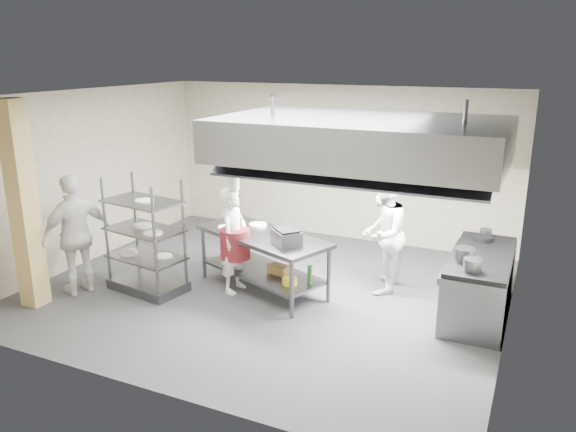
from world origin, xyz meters
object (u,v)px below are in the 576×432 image
at_px(chef_line, 383,234).
at_px(island, 263,262).
at_px(stockpot, 464,254).
at_px(pass_rack, 145,236).
at_px(chef_head, 234,241).
at_px(griddle, 286,237).
at_px(chef_plating, 76,235).
at_px(cooking_range, 479,286).

bearing_deg(chef_line, island, -67.69).
bearing_deg(stockpot, pass_rack, -169.12).
bearing_deg(stockpot, island, -177.52).
height_order(chef_head, griddle, chef_head).
distance_m(island, chef_plating, 2.86).
height_order(pass_rack, stockpot, pass_rack).
xyz_separation_m(island, chef_plating, (-2.52, -1.27, 0.47)).
bearing_deg(cooking_range, chef_plating, -162.54).
relative_size(griddle, stockpot, 1.60).
xyz_separation_m(island, stockpot, (2.97, 0.13, 0.54)).
xyz_separation_m(griddle, stockpot, (2.44, 0.39, -0.02)).
distance_m(pass_rack, cooking_range, 4.99).
distance_m(pass_rack, chef_plating, 1.02).
height_order(pass_rack, chef_plating, chef_plating).
xyz_separation_m(cooking_range, chef_plating, (-5.68, -1.79, 0.51)).
bearing_deg(chef_head, chef_plating, 114.77).
xyz_separation_m(pass_rack, chef_line, (3.32, 1.49, 0.04)).
xyz_separation_m(cooking_range, stockpot, (-0.20, -0.39, 0.57)).
xyz_separation_m(pass_rack, chef_plating, (-0.88, -0.51, 0.04)).
height_order(pass_rack, chef_head, pass_rack).
xyz_separation_m(cooking_range, chef_head, (-3.54, -0.73, 0.40)).
bearing_deg(island, stockpot, 23.69).
bearing_deg(chef_head, chef_line, -66.83).
relative_size(pass_rack, chef_head, 1.08).
bearing_deg(stockpot, griddle, -170.97).
bearing_deg(cooking_range, griddle, -163.57).
relative_size(island, chef_head, 1.36).
bearing_deg(griddle, pass_rack, -126.17).
height_order(pass_rack, chef_line, chef_line).
bearing_deg(pass_rack, island, 34.20).
distance_m(griddle, stockpot, 2.47).
bearing_deg(cooking_range, chef_line, 171.66).
bearing_deg(chef_plating, cooking_range, 127.17).
bearing_deg(chef_plating, stockpot, 124.00).
xyz_separation_m(pass_rack, cooking_range, (4.80, 1.27, -0.47)).
distance_m(chef_head, stockpot, 3.37).
distance_m(cooking_range, chef_line, 1.58).
bearing_deg(pass_rack, stockpot, 20.31).
relative_size(pass_rack, chef_line, 0.95).
height_order(cooking_range, chef_head, chef_head).
height_order(island, pass_rack, pass_rack).
distance_m(island, chef_head, 0.57).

